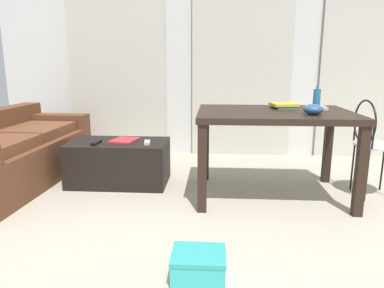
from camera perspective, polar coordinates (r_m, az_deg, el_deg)
ground_plane at (r=2.75m, az=10.11°, el=-11.72°), size 7.80×7.80×0.00m
wall_back at (r=4.53m, az=8.01°, el=15.35°), size 6.01×0.10×2.69m
curtains at (r=4.44m, az=7.99°, el=12.29°), size 4.27×0.03×2.21m
couch at (r=3.81m, az=-27.19°, el=-1.54°), size 0.89×1.88×0.68m
coffee_table at (r=3.49m, az=-11.62°, el=-2.90°), size 0.92×0.53×0.41m
craft_table at (r=3.08m, az=13.02°, el=3.43°), size 1.28×0.90×0.74m
wire_chair at (r=3.38m, az=26.84°, el=1.01°), size 0.39×0.39×0.84m
bottle_near at (r=3.48m, az=19.39°, el=7.03°), size 0.07×0.07×0.19m
bowl at (r=2.93m, az=18.88°, el=5.29°), size 0.15×0.15×0.08m
book_stack at (r=3.28m, az=14.57°, el=6.00°), size 0.24×0.24×0.05m
tv_remote_on_table at (r=3.32m, az=20.28°, el=5.48°), size 0.04×0.19×0.02m
tv_remote_primary at (r=3.39m, az=-15.13°, el=0.22°), size 0.06×0.17×0.02m
tv_remote_secondary at (r=3.30m, az=-7.21°, el=0.25°), size 0.07×0.15×0.02m
magazine at (r=3.45m, az=-10.79°, el=0.61°), size 0.27×0.30×0.02m
shoebox at (r=2.01m, az=1.06°, el=-18.91°), size 0.29×0.24×0.15m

